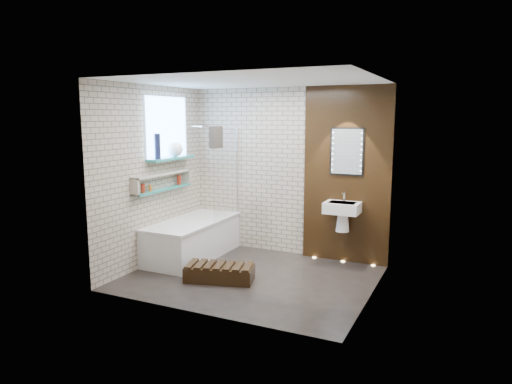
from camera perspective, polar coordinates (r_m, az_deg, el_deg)
The scene contains 15 objects.
ground at distance 6.40m, azimuth -0.58°, elevation -10.42°, with size 3.20×3.20×0.00m, color black.
room_shell at distance 6.09m, azimuth -0.60°, elevation 1.19°, with size 3.24×3.20×2.60m.
walnut_panel at distance 6.95m, azimuth 11.09°, elevation 2.03°, with size 1.30×0.06×2.60m, color black.
clerestory_window at distance 7.14m, azimuth -10.85°, elevation 7.06°, with size 0.18×1.00×0.94m.
display_niche at distance 7.02m, azimuth -11.38°, elevation 1.26°, with size 0.14×1.30×0.26m.
bathtub at distance 7.27m, azimuth -7.79°, elevation -5.69°, with size 0.79×1.74×0.70m.
bath_screen at distance 7.27m, azimuth -3.72°, elevation 2.33°, with size 0.01×0.78×1.40m, color white.
towel at distance 6.97m, azimuth -4.93°, elevation 6.72°, with size 0.10×0.25×0.33m, color #292421.
shower_head at distance 7.49m, azimuth -6.47°, elevation 8.02°, with size 0.18×0.18×0.02m, color silver.
washbasin at distance 6.85m, azimuth 10.56°, elevation -2.40°, with size 0.50×0.36×0.58m.
led_mirror at distance 6.88m, azimuth 11.11°, elevation 4.88°, with size 0.50×0.02×0.70m.
walnut_step at distance 6.26m, azimuth -4.50°, elevation -9.94°, with size 0.89×0.40×0.20m, color black.
niche_bottles at distance 7.02m, azimuth -11.36°, elevation 1.00°, with size 0.06×0.94×0.15m.
sill_vases at distance 7.12m, azimuth -10.28°, elevation 5.26°, with size 0.22×0.59×0.37m.
floor_uplights at distance 7.16m, azimuth 10.63°, elevation -8.37°, with size 0.96×0.06×0.01m.
Camera 1 is at (2.63, -5.42, 2.15)m, focal length 32.56 mm.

